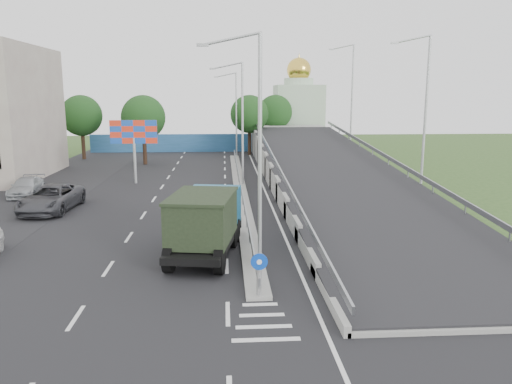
{
  "coord_description": "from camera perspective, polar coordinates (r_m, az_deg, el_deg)",
  "views": [
    {
      "loc": [
        -1.26,
        -15.57,
        7.7
      ],
      "look_at": [
        0.53,
        12.29,
        2.2
      ],
      "focal_mm": 35.0,
      "sensor_mm": 36.0,
      "label": 1
    }
  ],
  "objects": [
    {
      "name": "overpass_ramp",
      "position": [
        40.97,
        8.71,
        2.67
      ],
      "size": [
        10.0,
        50.0,
        3.5
      ],
      "color": "gray",
      "rests_on": "ground"
    },
    {
      "name": "parked_car_d",
      "position": [
        42.17,
        -24.75,
        0.54
      ],
      "size": [
        2.33,
        4.9,
        1.38
      ],
      "primitive_type": "imported",
      "rotation": [
        0.0,
        0.0,
        0.08
      ],
      "color": "#9CA0A4",
      "rests_on": "ground"
    },
    {
      "name": "dump_truck",
      "position": [
        24.32,
        -5.71,
        -3.11
      ],
      "size": [
        3.69,
        7.44,
        3.14
      ],
      "rotation": [
        0.0,
        0.0,
        -0.16
      ],
      "color": "black",
      "rests_on": "ground"
    },
    {
      "name": "lamp_post_far",
      "position": [
        61.62,
        -2.44,
        9.38
      ],
      "size": [
        2.74,
        0.18,
        10.08
      ],
      "color": "#B2B5B7",
      "rests_on": "median"
    },
    {
      "name": "median",
      "position": [
        40.32,
        -1.83,
        0.27
      ],
      "size": [
        1.0,
        44.0,
        0.2
      ],
      "primitive_type": "cube",
      "color": "gray",
      "rests_on": "ground"
    },
    {
      "name": "ground",
      "position": [
        17.42,
        0.88,
        -15.09
      ],
      "size": [
        160.0,
        160.0,
        0.0
      ],
      "primitive_type": "plane",
      "color": "#2D4C1E",
      "rests_on": "ground"
    },
    {
      "name": "parking_strip",
      "position": [
        39.27,
        -25.65,
        -1.28
      ],
      "size": [
        8.0,
        90.0,
        0.05
      ],
      "primitive_type": "cube",
      "color": "black",
      "rests_on": "ground"
    },
    {
      "name": "tree_left_mid",
      "position": [
        56.31,
        -12.75,
        8.31
      ],
      "size": [
        4.8,
        4.8,
        7.6
      ],
      "color": "black",
      "rests_on": "ground"
    },
    {
      "name": "parked_car_c",
      "position": [
        35.93,
        -22.39,
        -0.68
      ],
      "size": [
        3.24,
        6.36,
        1.72
      ],
      "primitive_type": "imported",
      "rotation": [
        0.0,
        0.0,
        -0.06
      ],
      "color": "#3C3C42",
      "rests_on": "ground"
    },
    {
      "name": "sign_bollard",
      "position": [
        19.0,
        0.36,
        -9.4
      ],
      "size": [
        0.64,
        0.23,
        1.67
      ],
      "color": "black",
      "rests_on": "median"
    },
    {
      "name": "blue_wall",
      "position": [
        67.94,
        -6.01,
        5.59
      ],
      "size": [
        30.0,
        0.5,
        2.4
      ],
      "primitive_type": "cube",
      "color": "#22537D",
      "rests_on": "ground"
    },
    {
      "name": "road_surface",
      "position": [
        36.44,
        -6.34,
        -1.12
      ],
      "size": [
        26.0,
        90.0,
        0.04
      ],
      "primitive_type": "cube",
      "color": "black",
      "rests_on": "ground"
    },
    {
      "name": "church",
      "position": [
        76.44,
        4.85,
        9.31
      ],
      "size": [
        7.0,
        7.0,
        13.8
      ],
      "color": "#B2CCAD",
      "rests_on": "ground"
    },
    {
      "name": "tree_median_far",
      "position": [
        63.71,
        -0.76,
        8.88
      ],
      "size": [
        4.8,
        4.8,
        7.6
      ],
      "color": "black",
      "rests_on": "ground"
    },
    {
      "name": "tree_ramp_far",
      "position": [
        70.99,
        2.21,
        9.1
      ],
      "size": [
        4.8,
        4.8,
        7.6
      ],
      "color": "black",
      "rests_on": "ground"
    },
    {
      "name": "median_guardrail",
      "position": [
        40.2,
        -1.83,
        1.18
      ],
      "size": [
        0.09,
        44.0,
        0.71
      ],
      "color": "gray",
      "rests_on": "median"
    },
    {
      "name": "lamp_post_near",
      "position": [
        21.7,
        -0.05,
        6.14
      ],
      "size": [
        2.74,
        0.18,
        10.08
      ],
      "color": "#B2B5B7",
      "rests_on": "median"
    },
    {
      "name": "lamp_post_mid",
      "position": [
        41.64,
        -1.82,
        8.54
      ],
      "size": [
        2.74,
        0.18,
        10.08
      ],
      "color": "#B2B5B7",
      "rests_on": "median"
    },
    {
      "name": "billboard",
      "position": [
        44.39,
        -13.8,
        6.29
      ],
      "size": [
        4.0,
        0.24,
        5.5
      ],
      "color": "#B2B5B7",
      "rests_on": "ground"
    },
    {
      "name": "tree_left_far",
      "position": [
        62.89,
        -19.33,
        8.23
      ],
      "size": [
        4.8,
        4.8,
        7.6
      ],
      "color": "black",
      "rests_on": "ground"
    }
  ]
}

